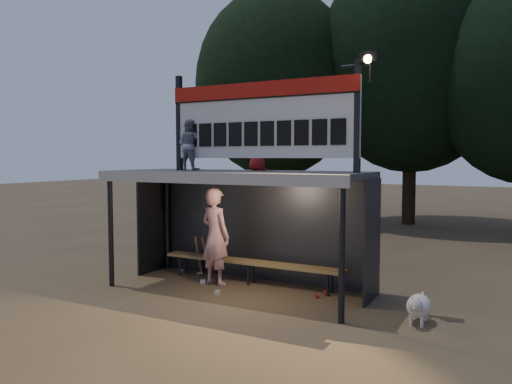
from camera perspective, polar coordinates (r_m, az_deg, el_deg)
ground at (r=9.90m, az=-2.15°, el=-11.14°), size 80.00×80.00×0.00m
player at (r=10.17m, az=-4.66°, el=-5.07°), size 0.82×0.64×1.97m
child_a at (r=10.10m, az=-7.63°, el=5.35°), size 0.51×0.40×1.02m
child_b at (r=9.88m, az=0.21°, el=5.29°), size 0.57×0.50×0.98m
dugout_shelter at (r=9.80m, az=-1.46°, el=-0.33°), size 5.10×2.08×2.32m
scoreboard_assembly at (r=9.31m, az=0.77°, el=8.55°), size 4.10×0.27×1.99m
bench at (r=10.26m, az=-0.60°, el=-8.11°), size 4.00×0.35×0.48m
tree_left at (r=20.48m, az=2.29°, el=12.22°), size 6.46×6.46×9.27m
tree_mid at (r=20.44m, az=17.36°, el=13.91°), size 7.22×7.22×10.36m
dog at (r=8.32m, az=18.06°, el=-12.29°), size 0.36×0.81×0.49m
bats at (r=11.14m, az=-5.75°, el=-7.18°), size 0.48×0.33×0.84m
litter at (r=10.23m, az=-2.18°, el=-10.43°), size 3.68×1.36×0.08m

